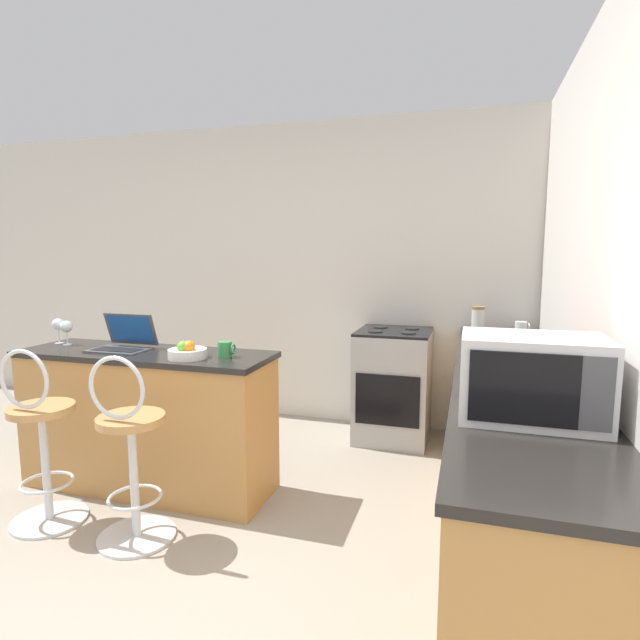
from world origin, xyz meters
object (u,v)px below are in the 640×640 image
stove_range (393,385)px  microwave (532,378)px  mug_white (521,327)px  wine_glass_tall (66,327)px  mug_green (225,349)px  bar_stool_far (130,455)px  fruit_bowl (187,352)px  bar_stool_near (41,442)px  mug_blue (529,346)px  storage_jar (478,320)px  laptop (124,341)px  toaster (527,361)px  wine_glass_short (58,325)px

stove_range → microwave: bearing=-67.9°
mug_white → wine_glass_tall: 3.25m
stove_range → mug_green: mug_green is taller
bar_stool_far → fruit_bowl: bar_stool_far is taller
mug_white → wine_glass_tall: wine_glass_tall is taller
bar_stool_near → fruit_bowl: bearing=33.8°
mug_white → mug_blue: size_ratio=1.06×
bar_stool_far → storage_jar: (1.70, 1.86, 0.52)m
bar_stool_far → laptop: laptop is taller
toaster → mug_white: toaster is taller
mug_blue → microwave: bearing=-95.5°
laptop → storage_jar: bearing=31.0°
mug_green → wine_glass_tall: wine_glass_tall is taller
mug_white → toaster: bearing=-94.2°
bar_stool_far → stove_range: size_ratio=1.12×
mug_white → wine_glass_tall: size_ratio=0.65×
storage_jar → mug_green: 1.95m
fruit_bowl → stove_range: bearing=54.4°
wine_glass_short → mug_blue: size_ratio=1.72×
toaster → fruit_bowl: toaster is taller
laptop → stove_range: 2.04m
toaster → mug_blue: size_ratio=2.72×
microwave → storage_jar: bearing=94.8°
microwave → fruit_bowl: microwave is taller
bar_stool_far → fruit_bowl: size_ratio=4.49×
bar_stool_far → bar_stool_near: bearing=180.0°
fruit_bowl → mug_green: bearing=27.1°
laptop → mug_blue: 2.51m
stove_range → mug_blue: (0.91, -0.67, 0.49)m
microwave → stove_range: 2.19m
laptop → mug_blue: laptop is taller
storage_jar → toaster: bearing=-81.1°
fruit_bowl → bar_stool_far: bearing=-100.2°
laptop → wine_glass_short: 0.56m
bar_stool_near → mug_green: 1.11m
microwave → mug_white: 2.12m
laptop → wine_glass_short: bearing=176.0°
stove_range → bar_stool_far: bearing=-120.4°
storage_jar → wine_glass_tall: storage_jar is taller
mug_white → fruit_bowl: 2.48m
mug_green → bar_stool_far: bearing=-116.9°
mug_blue → stove_range: bearing=143.6°
microwave → fruit_bowl: bearing=162.6°
bar_stool_far → microwave: microwave is taller
bar_stool_near → bar_stool_far: size_ratio=1.00×
laptop → mug_blue: size_ratio=3.61×
laptop → stove_range: bearing=39.5°
storage_jar → bar_stool_near: bearing=-140.7°
bar_stool_near → toaster: size_ratio=3.70×
bar_stool_near → stove_range: 2.46m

